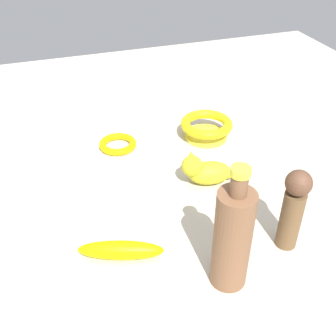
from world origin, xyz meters
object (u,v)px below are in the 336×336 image
(cat_figurine, at_px, (205,171))
(banana, at_px, (121,250))
(bowl, at_px, (206,127))
(nail_polish_jar, at_px, (236,227))
(bangle, at_px, (118,144))
(bottle_tall, at_px, (232,238))
(person_figure_adult, at_px, (293,207))

(cat_figurine, relative_size, banana, 0.83)
(bowl, bearing_deg, nail_polish_jar, -13.56)
(bowl, height_order, nail_polish_jar, bowl)
(bangle, bearing_deg, nail_polish_jar, 21.27)
(cat_figurine, xyz_separation_m, bottle_tall, (0.29, -0.07, 0.07))
(banana, relative_size, nail_polish_jar, 4.04)
(bottle_tall, bearing_deg, nail_polish_jar, 146.64)
(person_figure_adult, xyz_separation_m, bottle_tall, (0.05, -0.15, 0.01))
(cat_figurine, xyz_separation_m, person_figure_adult, (0.24, 0.08, 0.06))
(banana, xyz_separation_m, nail_polish_jar, (0.01, 0.25, -0.00))
(person_figure_adult, relative_size, bottle_tall, 0.71)
(banana, distance_m, nail_polish_jar, 0.25)
(bangle, bearing_deg, bottle_tall, 9.99)
(cat_figurine, xyz_separation_m, bangle, (-0.23, -0.17, -0.03))
(cat_figurine, bearing_deg, person_figure_adult, 17.85)
(banana, distance_m, bottle_tall, 0.23)
(bottle_tall, bearing_deg, bangle, -170.01)
(bangle, bearing_deg, person_figure_adult, 27.32)
(nail_polish_jar, bearing_deg, bangle, -158.73)
(bangle, height_order, person_figure_adult, person_figure_adult)
(bangle, height_order, nail_polish_jar, nail_polish_jar)
(bowl, bearing_deg, cat_figurine, -23.85)
(nail_polish_jar, relative_size, bottle_tall, 0.16)
(banana, bearing_deg, cat_figurine, 53.81)
(bottle_tall, bearing_deg, person_figure_adult, 106.61)
(banana, xyz_separation_m, bowl, (-0.37, 0.34, 0.02))
(banana, distance_m, person_figure_adult, 0.35)
(banana, bearing_deg, person_figure_adult, 7.03)
(cat_figurine, relative_size, person_figure_adult, 0.77)
(banana, relative_size, person_figure_adult, 0.93)
(person_figure_adult, bearing_deg, bangle, -152.68)
(bangle, xyz_separation_m, nail_polish_jar, (0.41, 0.16, 0.01))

